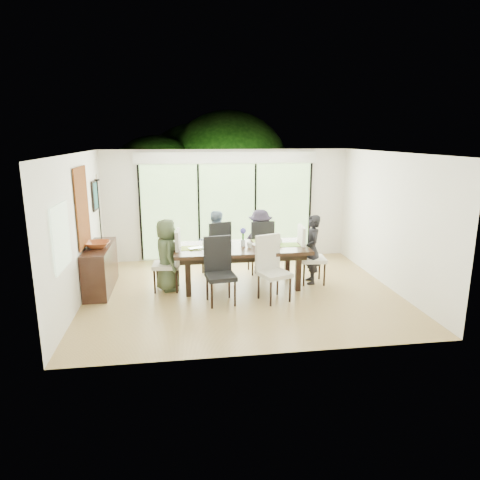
{
  "coord_description": "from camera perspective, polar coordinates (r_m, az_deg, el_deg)",
  "views": [
    {
      "loc": [
        -1.16,
        -7.87,
        2.99
      ],
      "look_at": [
        0.0,
        0.25,
        1.0
      ],
      "focal_mm": 32.0,
      "sensor_mm": 36.0,
      "label": 1
    }
  ],
  "objects": [
    {
      "name": "book",
      "position": [
        8.68,
        1.72,
        -0.67
      ],
      "size": [
        0.26,
        0.3,
        0.02
      ],
      "primitive_type": "imported",
      "rotation": [
        0.0,
        0.0,
        0.36
      ],
      "color": "white",
      "rests_on": "table_top"
    },
    {
      "name": "bowl",
      "position": [
        8.72,
        -18.46,
        -0.59
      ],
      "size": [
        0.47,
        0.47,
        0.12
      ],
      "primitive_type": "imported",
      "color": "#994521",
      "rests_on": "sideboard"
    },
    {
      "name": "wall_left",
      "position": [
        8.25,
        -20.91,
        1.26
      ],
      "size": [
        0.02,
        5.0,
        2.7
      ],
      "primitive_type": "cube",
      "color": "white",
      "rests_on": "floor"
    },
    {
      "name": "chair_near_left",
      "position": [
        7.77,
        -2.6,
        -4.19
      ],
      "size": [
        0.57,
        0.57,
        1.23
      ],
      "primitive_type": null,
      "rotation": [
        0.0,
        0.0,
        0.12
      ],
      "color": "black",
      "rests_on": "floor"
    },
    {
      "name": "tapestry",
      "position": [
        8.57,
        -20.28,
        4.13
      ],
      "size": [
        0.02,
        1.0,
        1.5
      ],
      "primitive_type": "cube",
      "color": "#974416",
      "rests_on": "wall_left"
    },
    {
      "name": "table_leg_bl",
      "position": [
        9.05,
        -7.05,
        -3.21
      ],
      "size": [
        0.1,
        0.1,
        0.77
      ],
      "primitive_type": "cube",
      "color": "black",
      "rests_on": "floor"
    },
    {
      "name": "rail_top",
      "position": [
        12.37,
        -2.59,
        2.24
      ],
      "size": [
        6.0,
        0.08,
        0.06
      ],
      "primitive_type": "cube",
      "color": "brown",
      "rests_on": "deck"
    },
    {
      "name": "laptop",
      "position": [
        8.42,
        -5.5,
        -1.15
      ],
      "size": [
        0.43,
        0.35,
        0.03
      ],
      "primitive_type": "imported",
      "rotation": [
        0.0,
        0.0,
        0.34
      ],
      "color": "silver",
      "rests_on": "table_top"
    },
    {
      "name": "art_canvas",
      "position": [
        9.82,
        -18.66,
        5.66
      ],
      "size": [
        0.01,
        0.45,
        0.55
      ],
      "primitive_type": "cube",
      "color": "#17474A",
      "rests_on": "wall_left"
    },
    {
      "name": "vase",
      "position": [
        8.63,
        0.42,
        -0.35
      ],
      "size": [
        0.09,
        0.09,
        0.13
      ],
      "primitive_type": "cylinder",
      "color": "silver",
      "rests_on": "table_top"
    },
    {
      "name": "chair_right_end",
      "position": [
        8.98,
        9.65,
        -1.9
      ],
      "size": [
        0.55,
        0.55,
        1.23
      ],
      "primitive_type": null,
      "rotation": [
        0.0,
        0.0,
        1.49
      ],
      "color": "white",
      "rests_on": "floor"
    },
    {
      "name": "person_right_end",
      "position": [
        8.95,
        9.56,
        -1.26
      ],
      "size": [
        0.48,
        0.7,
        1.44
      ],
      "primitive_type": "imported",
      "rotation": [
        0.0,
        0.0,
        -1.65
      ],
      "color": "black",
      "rests_on": "floor"
    },
    {
      "name": "placemat_right",
      "position": [
        8.78,
        6.29,
        -0.63
      ],
      "size": [
        0.49,
        0.36,
        0.01
      ],
      "primitive_type": "cube",
      "color": "#77A43A",
      "rests_on": "table_top"
    },
    {
      "name": "wall_back",
      "position": [
        10.58,
        -1.74,
        4.7
      ],
      "size": [
        6.0,
        0.02,
        2.7
      ],
      "primitive_type": "cube",
      "color": "silver",
      "rests_on": "floor"
    },
    {
      "name": "table_leg_fl",
      "position": [
        8.23,
        -6.92,
        -4.93
      ],
      "size": [
        0.1,
        0.1,
        0.77
      ],
      "primitive_type": "cube",
      "color": "black",
      "rests_on": "floor"
    },
    {
      "name": "placemat_paper",
      "position": [
        8.25,
        -3.35,
        -1.5
      ],
      "size": [
        0.49,
        0.36,
        0.01
      ],
      "primitive_type": "cube",
      "color": "white",
      "rests_on": "table_top"
    },
    {
      "name": "platter_snacks",
      "position": [
        8.24,
        -3.35,
        -1.26
      ],
      "size": [
        0.22,
        0.22,
        0.02
      ],
      "primitive_type": "cube",
      "color": "orange",
      "rests_on": "table_top"
    },
    {
      "name": "wall_right",
      "position": [
        9.06,
        19.46,
        2.42
      ],
      "size": [
        0.02,
        5.0,
        2.7
      ],
      "primitive_type": "cube",
      "color": "silver",
      "rests_on": "floor"
    },
    {
      "name": "cup_c",
      "position": [
        8.82,
        5.19,
        -0.19
      ],
      "size": [
        0.17,
        0.17,
        0.11
      ],
      "primitive_type": "imported",
      "rotation": [
        0.0,
        0.0,
        3.4
      ],
      "color": "white",
      "rests_on": "table_top"
    },
    {
      "name": "chair_left_end",
      "position": [
        8.58,
        -9.84,
        -2.66
      ],
      "size": [
        0.55,
        0.55,
        1.23
      ],
      "primitive_type": null,
      "rotation": [
        0.0,
        0.0,
        -1.65
      ],
      "color": "beige",
      "rests_on": "floor"
    },
    {
      "name": "papers",
      "position": [
        8.67,
        4.77,
        -0.78
      ],
      "size": [
        0.33,
        0.25,
        0.0
      ],
      "primitive_type": "cube",
      "color": "white",
      "rests_on": "table_top"
    },
    {
      "name": "table_apron",
      "position": [
        8.63,
        0.14,
        -1.74
      ],
      "size": [
        2.45,
        1.0,
        0.11
      ],
      "primitive_type": "cube",
      "color": "black",
      "rests_on": "floor"
    },
    {
      "name": "tablet_far_l",
      "position": [
        8.89,
        -2.42,
        -0.31
      ],
      "size": [
        0.29,
        0.2,
        0.01
      ],
      "primitive_type": "cube",
      "color": "black",
      "rests_on": "table_top"
    },
    {
      "name": "glass_doors",
      "position": [
        10.56,
        -1.71,
        3.87
      ],
      "size": [
        4.2,
        0.02,
        2.3
      ],
      "primitive_type": "cube",
      "color": "#598C3F",
      "rests_on": "wall_back"
    },
    {
      "name": "person_far_left",
      "position": [
        9.37,
        -3.31,
        -0.41
      ],
      "size": [
        0.67,
        0.42,
        1.44
      ],
      "primitive_type": "imported",
      "rotation": [
        0.0,
        0.0,
        3.14
      ],
      "color": "#7B94B1",
      "rests_on": "floor"
    },
    {
      "name": "art_frame",
      "position": [
        9.82,
        -18.77,
        5.66
      ],
      "size": [
        0.03,
        0.55,
        0.65
      ],
      "primitive_type": "cube",
      "color": "black",
      "rests_on": "wall_left"
    },
    {
      "name": "platter_base",
      "position": [
        8.24,
        -3.35,
        -1.39
      ],
      "size": [
        0.29,
        0.29,
        0.03
      ],
      "primitive_type": "cube",
      "color": "white",
      "rests_on": "table_top"
    },
    {
      "name": "ceiling",
      "position": [
        7.96,
        0.26,
        11.58
      ],
      "size": [
        6.0,
        5.0,
        0.01
      ],
      "primitive_type": "cube",
      "color": "white",
      "rests_on": "wall_back"
    },
    {
      "name": "mullion_d",
      "position": [
        10.98,
        9.28,
        4.07
      ],
      "size": [
        0.05,
        0.04,
        2.3
      ],
      "primitive_type": "cube",
      "color": "black",
      "rests_on": "wall_back"
    },
    {
      "name": "hyacinth_stems",
      "position": [
        8.6,
        0.42,
        0.51
      ],
      "size": [
        0.04,
        0.04,
        0.18
      ],
      "primitive_type": "cylinder",
      "color": "#337226",
      "rests_on": "table_top"
    },
    {
      "name": "blinds_header",
      "position": [
        10.41,
        -1.75,
        10.93
      ],
      "size": [
        4.4,
        0.06,
        0.28
      ],
      "primitive_type": "cube",
      "color": "white",
      "rests_on": "wall_back"
    },
    {
      "name": "side_window",
      "position": [
        7.07,
        -22.75,
        0.4
      ],
      "size": [
        0.02,
        0.9,
        1.0
      ],
      "primitive_type": "cube",
      "color": "#8CAD7F",
      "rests_on": "wall_left"
    },
    {
      "name": "candlestick_base",
      "position": [
        9.16,
        -17.96,
        -0.13
      ],
      "size": [
        0.1,
        0.1,
        0.04
      ],
      "primitive_type": "cylinder",
      "color": "black",
      "rests_on": "sideboard"
    },
    {
      "name": "sideboard",
      "position": [
        8.95,
        -18.11,
        -3.57
      ],
      "size": [
        0.45,
        1.59,
        0.9
      ],
      "primitive_type": "cube",
      "color": "black",
      "rests_on": "floor"
    },
    {
      "name": "foliage_right",
      "position": [
        13.42,
        6.49,
        6.13
      ],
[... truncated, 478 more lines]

